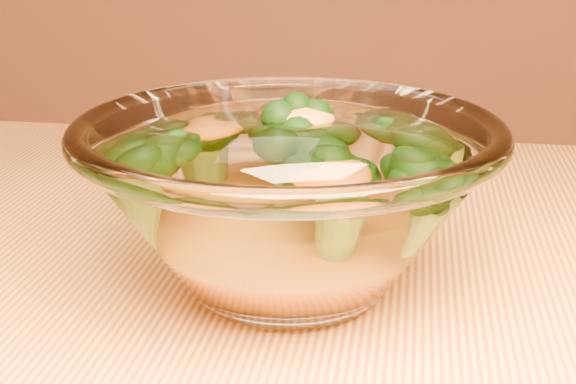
# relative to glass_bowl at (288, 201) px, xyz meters

# --- Properties ---
(glass_bowl) EXTENTS (0.24, 0.24, 0.11)m
(glass_bowl) POSITION_rel_glass_bowl_xyz_m (0.00, 0.00, 0.00)
(glass_bowl) COLOR white
(glass_bowl) RESTS_ON table
(cheese_sauce) EXTENTS (0.13, 0.13, 0.04)m
(cheese_sauce) POSITION_rel_glass_bowl_xyz_m (0.00, 0.00, -0.02)
(cheese_sauce) COLOR orange
(cheese_sauce) RESTS_ON glass_bowl
(broccoli_heap) EXTENTS (0.18, 0.14, 0.08)m
(broccoli_heap) POSITION_rel_glass_bowl_xyz_m (0.00, 0.01, 0.01)
(broccoli_heap) COLOR black
(broccoli_heap) RESTS_ON cheese_sauce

